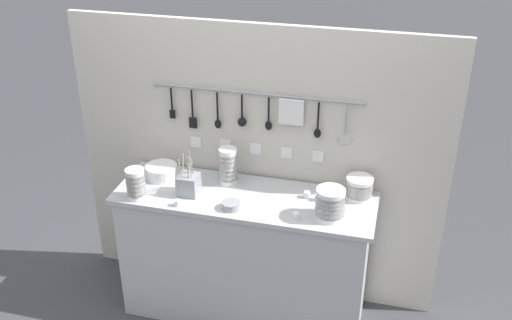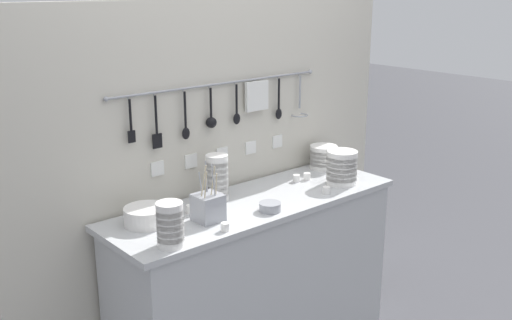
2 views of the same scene
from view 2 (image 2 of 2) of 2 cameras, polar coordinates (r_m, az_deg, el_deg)
name	(u,v)px [view 2 (image 2 of 2)]	position (r m, az deg, el deg)	size (l,w,h in m)	color
counter	(255,279)	(3.19, -0.09, -11.30)	(1.58, 0.51, 0.88)	#B7BABC
back_wall	(220,177)	(3.20, -3.48, -1.63)	(2.38, 0.11, 1.86)	beige
bowl_stack_short_front	(342,167)	(3.26, 8.17, -0.70)	(0.16, 0.16, 0.18)	white
bowl_stack_back_corner	(170,225)	(2.49, -8.19, -6.10)	(0.11, 0.11, 0.19)	white
bowl_stack_wide_centre	(324,157)	(3.53, 6.45, 0.30)	(0.16, 0.16, 0.13)	white
bowl_stack_tall_left	(217,178)	(2.98, -3.72, -1.70)	(0.11, 0.11, 0.24)	white
plate_stack	(146,216)	(2.75, -10.42, -5.24)	(0.20, 0.20, 0.08)	white
steel_mixing_bowl	(270,207)	(2.87, 1.35, -4.48)	(0.11, 0.11, 0.04)	#93969E
cutlery_caddy	(208,207)	(2.75, -4.59, -4.48)	(0.12, 0.12, 0.28)	#93969E
cup_back_right	(296,178)	(3.29, 3.87, -1.74)	(0.04, 0.04, 0.04)	white
cup_edge_far	(190,209)	(2.86, -6.29, -4.65)	(0.04, 0.04, 0.04)	white
cup_back_left	(225,227)	(2.65, -2.95, -6.38)	(0.04, 0.04, 0.04)	white
cup_mid_row	(326,190)	(3.12, 6.71, -2.88)	(0.04, 0.04, 0.04)	white
cup_front_left	(307,176)	(3.32, 4.88, -1.56)	(0.04, 0.04, 0.04)	white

